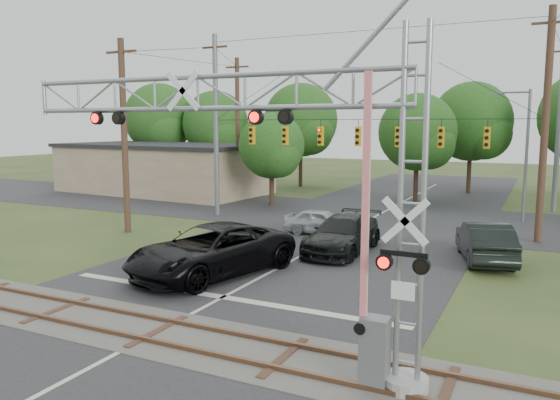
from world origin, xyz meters
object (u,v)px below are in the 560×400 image
at_px(pickup_black, 212,250).
at_px(streetlight, 524,149).
at_px(crossing_gantry, 270,166).
at_px(sedan_silver, 321,222).
at_px(car_dark, 343,234).
at_px(commercial_building, 163,168).
at_px(traffic_signal_span, 373,129).

relative_size(pickup_black, streetlight, 0.89).
distance_m(crossing_gantry, sedan_silver, 16.79).
distance_m(car_dark, streetlight, 14.35).
bearing_deg(car_dark, streetlight, 60.13).
xyz_separation_m(pickup_black, commercial_building, (-18.42, 20.48, 1.13)).
bearing_deg(commercial_building, car_dark, -29.52).
bearing_deg(sedan_silver, streetlight, -50.92).
xyz_separation_m(pickup_black, car_dark, (3.32, 5.94, -0.14)).
height_order(crossing_gantry, streetlight, crossing_gantry).
distance_m(sedan_silver, streetlight, 13.30).
bearing_deg(sedan_silver, commercial_building, 57.02).
xyz_separation_m(car_dark, commercial_building, (-21.73, 14.54, 1.28)).
height_order(crossing_gantry, pickup_black, crossing_gantry).
xyz_separation_m(commercial_building, streetlight, (28.76, -2.56, 2.32)).
bearing_deg(traffic_signal_span, sedan_silver, -124.06).
xyz_separation_m(crossing_gantry, pickup_black, (-5.73, 6.14, -3.94)).
bearing_deg(streetlight, crossing_gantry, -100.84).
relative_size(crossing_gantry, traffic_signal_span, 0.59).
bearing_deg(traffic_signal_span, pickup_black, -102.93).
bearing_deg(pickup_black, crossing_gantry, -31.84).
xyz_separation_m(pickup_black, sedan_silver, (0.87, 9.36, -0.30)).
xyz_separation_m(crossing_gantry, commercial_building, (-24.15, 26.62, -2.80)).
bearing_deg(crossing_gantry, streetlight, 79.16).
bearing_deg(car_dark, traffic_signal_span, 95.12).
bearing_deg(streetlight, commercial_building, 174.92).
distance_m(car_dark, commercial_building, 26.18).
relative_size(car_dark, streetlight, 0.73).
distance_m(pickup_black, car_dark, 6.80).
bearing_deg(sedan_silver, crossing_gantry, -165.64).
bearing_deg(crossing_gantry, traffic_signal_span, 99.04).
height_order(traffic_signal_span, streetlight, traffic_signal_span).
height_order(pickup_black, streetlight, streetlight).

